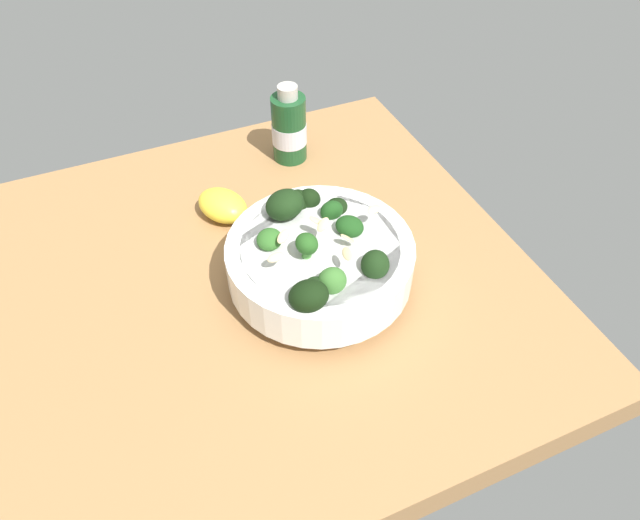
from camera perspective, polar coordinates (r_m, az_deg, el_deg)
ground_plane at (r=71.17cm, az=-5.47°, el=-2.63°), size 61.24×61.24×4.49cm
bowl_of_broccoli at (r=65.04cm, az=-0.07°, el=0.13°), size 20.73×20.73×10.49cm
lemon_wedge at (r=76.48cm, az=-9.41°, el=5.24°), size 7.84×8.70×3.61cm
bottle_tall at (r=84.24cm, az=-3.01°, el=12.65°), size 4.90×4.90×11.27cm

